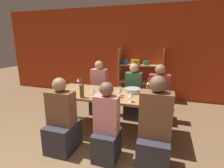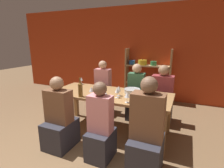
{
  "view_description": "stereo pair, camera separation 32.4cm",
  "coord_description": "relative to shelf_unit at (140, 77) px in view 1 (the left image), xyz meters",
  "views": [
    {
      "loc": [
        1.05,
        -1.42,
        1.7
      ],
      "look_at": [
        0.1,
        1.58,
        0.92
      ],
      "focal_mm": 28.0,
      "sensor_mm": 36.0,
      "label": 1
    },
    {
      "loc": [
        1.36,
        -1.31,
        1.7
      ],
      "look_at": [
        0.1,
        1.58,
        0.92
      ],
      "focal_mm": 28.0,
      "sensor_mm": 36.0,
      "label": 2
    }
  ],
  "objects": [
    {
      "name": "wine_glass_red_a",
      "position": [
        -0.41,
        -2.46,
        0.24
      ],
      "size": [
        0.08,
        0.08,
        0.18
      ],
      "color": "white",
      "rests_on": "dining_table"
    },
    {
      "name": "person_far_c",
      "position": [
        0.62,
        -1.33,
        -0.21
      ],
      "size": [
        0.43,
        0.54,
        1.23
      ],
      "rotation": [
        0.0,
        0.0,
        3.14
      ],
      "color": "#2D2D38",
      "rests_on": "ground_plane"
    },
    {
      "name": "wall_back_red",
      "position": [
        -0.3,
        0.2,
        0.69
      ],
      "size": [
        8.8,
        0.06,
        2.7
      ],
      "color": "#B23819",
      "rests_on": "ground_plane"
    },
    {
      "name": "person_near_a",
      "position": [
        0.66,
        -2.93,
        -0.18
      ],
      "size": [
        0.41,
        0.51,
        1.3
      ],
      "color": "#2D2D38",
      "rests_on": "ground_plane"
    },
    {
      "name": "wine_glass_red_d",
      "position": [
        0.25,
        -2.5,
        0.23
      ],
      "size": [
        0.08,
        0.08,
        0.16
      ],
      "color": "white",
      "rests_on": "dining_table"
    },
    {
      "name": "dining_table",
      "position": [
        -0.2,
        -2.15,
        0.02
      ],
      "size": [
        2.2,
        0.91,
        0.77
      ],
      "color": "#AD7F4C",
      "rests_on": "ground_plane"
    },
    {
      "name": "shelf_unit",
      "position": [
        0.0,
        0.0,
        0.0
      ],
      "size": [
        1.29,
        0.3,
        1.49
      ],
      "color": "tan",
      "rests_on": "ground_plane"
    },
    {
      "name": "wine_bottle_dark",
      "position": [
        -0.58,
        -2.53,
        0.25
      ],
      "size": [
        0.08,
        0.08,
        0.33
      ],
      "color": "brown",
      "rests_on": "dining_table"
    },
    {
      "name": "wine_glass_red_b",
      "position": [
        -0.1,
        -2.52,
        0.21
      ],
      "size": [
        0.08,
        0.08,
        0.14
      ],
      "color": "white",
      "rests_on": "dining_table"
    },
    {
      "name": "person_near_b",
      "position": [
        -0.75,
        -2.91,
        -0.23
      ],
      "size": [
        0.41,
        0.52,
        1.18
      ],
      "color": "#2D2D38",
      "rests_on": "ground_plane"
    },
    {
      "name": "cell_phone",
      "position": [
        0.48,
        -2.43,
        0.12
      ],
      "size": [
        0.13,
        0.17,
        0.01
      ],
      "color": "silver",
      "rests_on": "dining_table"
    },
    {
      "name": "person_near_c",
      "position": [
        -0.01,
        -2.9,
        -0.22
      ],
      "size": [
        0.34,
        0.43,
        1.17
      ],
      "color": "#2D2D38",
      "rests_on": "ground_plane"
    },
    {
      "name": "wine_bottle_green",
      "position": [
        0.47,
        -2.11,
        0.24
      ],
      "size": [
        0.08,
        0.08,
        0.32
      ],
      "color": "brown",
      "rests_on": "dining_table"
    },
    {
      "name": "wine_glass_white_a",
      "position": [
        0.02,
        -2.34,
        0.24
      ],
      "size": [
        0.07,
        0.07,
        0.19
      ],
      "color": "white",
      "rests_on": "dining_table"
    },
    {
      "name": "wine_glass_red_c",
      "position": [
        -1.06,
        -1.76,
        0.22
      ],
      "size": [
        0.07,
        0.07,
        0.15
      ],
      "color": "white",
      "rests_on": "dining_table"
    },
    {
      "name": "person_far_a",
      "position": [
        0.08,
        -1.38,
        -0.19
      ],
      "size": [
        0.35,
        0.43,
        1.24
      ],
      "rotation": [
        0.0,
        0.0,
        3.14
      ],
      "color": "#2D2D38",
      "rests_on": "ground_plane"
    },
    {
      "name": "person_far_b",
      "position": [
        -0.74,
        -1.35,
        -0.19
      ],
      "size": [
        0.37,
        0.46,
        1.26
      ],
      "rotation": [
        0.0,
        0.0,
        3.14
      ],
      "color": "#2D2D38",
      "rests_on": "ground_plane"
    },
    {
      "name": "wine_glass_empty_a",
      "position": [
        0.0,
        -2.23,
        0.24
      ],
      "size": [
        0.07,
        0.07,
        0.18
      ],
      "color": "white",
      "rests_on": "dining_table"
    },
    {
      "name": "mixing_bowl",
      "position": [
        0.17,
        -1.99,
        0.16
      ],
      "size": [
        0.29,
        0.29,
        0.08
      ],
      "color": "#B7BABC",
      "rests_on": "dining_table"
    }
  ]
}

